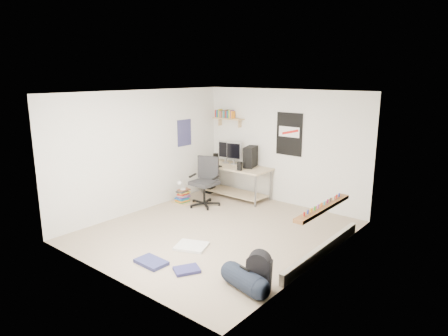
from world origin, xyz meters
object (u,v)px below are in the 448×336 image
Objects in this scene: backpack at (259,276)px; duffel_bag at (245,280)px; office_chair at (204,184)px; desk at (236,182)px; book_stack at (183,196)px.

duffel_bag is (-0.13, -0.13, -0.06)m from backpack.
backpack is (2.90, -2.13, -0.29)m from office_chair.
duffel_bag is at bearing -57.93° from office_chair.
office_chair is at bearing -86.00° from desk.
book_stack is at bearing 177.32° from office_chair.
backpack is 0.75× the size of duffel_bag.
backpack is (2.76, -3.07, -0.16)m from desk.
backpack is at bearing -35.06° from desk.
desk is 0.95m from office_chair.
duffel_bag reaches higher than backpack.
desk reaches higher than backpack.
book_stack is at bearing 128.21° from backpack.
duffel_bag is (2.62, -3.20, -0.22)m from desk.
book_stack is (-0.51, -0.14, -0.34)m from office_chair.
office_chair reaches higher than backpack.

